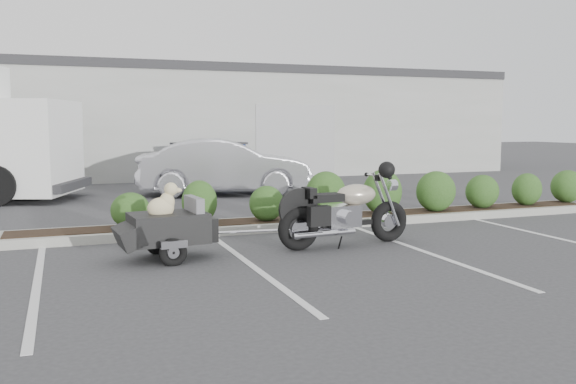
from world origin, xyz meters
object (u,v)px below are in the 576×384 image
object	(u,v)px
motorcycle	(346,212)
pet_trailer	(167,227)
dumpster	(209,163)
sedan	(225,167)

from	to	relation	value
motorcycle	pet_trailer	distance (m)	2.79
motorcycle	pet_trailer	world-z (taller)	motorcycle
dumpster	motorcycle	bearing A→B (deg)	-112.74
pet_trailer	sedan	bearing A→B (deg)	64.31
motorcycle	pet_trailer	bearing A→B (deg)	174.27
pet_trailer	sedan	world-z (taller)	sedan
pet_trailer	motorcycle	bearing A→B (deg)	-5.73
pet_trailer	dumpster	world-z (taller)	dumpster
motorcycle	sedan	world-z (taller)	sedan
motorcycle	dumpster	world-z (taller)	dumpster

